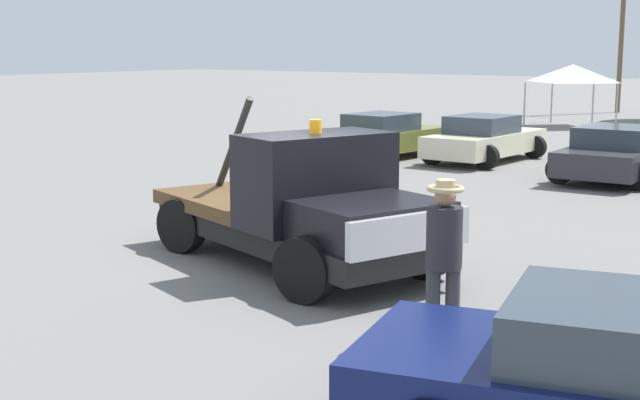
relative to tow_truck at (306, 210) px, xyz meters
name	(u,v)px	position (x,y,z in m)	size (l,w,h in m)	color
ground_plane	(294,264)	(-0.31, 0.10, -0.90)	(160.00, 160.00, 0.00)	slate
tow_truck	(306,210)	(0.00, 0.00, 0.00)	(5.76, 3.65, 2.51)	black
person_near_truck	(444,248)	(3.34, -1.83, 0.21)	(0.42, 0.42, 1.87)	#38383D
parked_car_olive	(384,136)	(-6.21, 11.92, -0.25)	(2.55, 4.68, 1.34)	olive
parked_car_cream	(484,139)	(-3.46, 12.95, -0.25)	(2.43, 4.53, 1.34)	beige
parked_car_charcoal	(618,153)	(0.75, 11.87, -0.25)	(2.67, 4.91, 1.34)	#2D2D33
canopy_tent_white	(573,73)	(-5.62, 25.20, 1.28)	(2.90, 2.90, 2.55)	#9E9EA3
utility_pole	(624,0)	(-6.65, 34.14, 4.59)	(2.20, 0.24, 10.45)	brown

